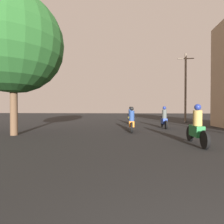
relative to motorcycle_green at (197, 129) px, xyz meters
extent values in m
cylinder|color=black|center=(0.00, 0.76, -0.30)|extent=(0.10, 0.64, 0.64)
cylinder|color=black|center=(0.00, -0.71, -0.30)|extent=(0.10, 0.64, 0.64)
cube|color=#1E6B33|center=(0.00, 0.02, -0.09)|extent=(0.30, 0.84, 0.42)
cylinder|color=black|center=(0.00, 0.50, 0.21)|extent=(0.60, 0.04, 0.04)
cylinder|color=#B28E47|center=(0.00, -0.06, 0.40)|extent=(0.32, 0.32, 0.57)
sphere|color=navy|center=(0.00, -0.06, 0.81)|extent=(0.24, 0.24, 0.24)
cylinder|color=black|center=(-2.41, 4.37, -0.31)|extent=(0.10, 0.63, 0.63)
cylinder|color=black|center=(-2.41, 3.06, -0.31)|extent=(0.10, 0.63, 0.63)
cube|color=orange|center=(-2.41, 3.72, -0.14)|extent=(0.30, 0.88, 0.34)
cylinder|color=black|center=(-2.41, 4.14, 0.13)|extent=(0.60, 0.04, 0.04)
cylinder|color=navy|center=(-2.41, 3.63, 0.34)|extent=(0.32, 0.32, 0.62)
sphere|color=black|center=(-2.41, 3.63, 0.77)|extent=(0.24, 0.24, 0.24)
cylinder|color=black|center=(-0.05, 6.77, -0.32)|extent=(0.10, 0.60, 0.60)
cylinder|color=black|center=(-0.05, 5.32, -0.32)|extent=(0.10, 0.60, 0.60)
cube|color=#1E389E|center=(-0.05, 6.05, -0.12)|extent=(0.30, 0.89, 0.40)
cylinder|color=black|center=(-0.05, 6.52, 0.17)|extent=(0.60, 0.04, 0.04)
cylinder|color=#4C514C|center=(-0.05, 5.96, 0.39)|extent=(0.32, 0.32, 0.64)
sphere|color=navy|center=(-0.05, 5.96, 0.83)|extent=(0.24, 0.24, 0.24)
cylinder|color=black|center=(-2.47, 9.95, -0.30)|extent=(0.10, 0.64, 0.64)
cylinder|color=black|center=(-2.47, 8.58, -0.30)|extent=(0.10, 0.64, 0.64)
cube|color=gold|center=(-2.47, 9.26, -0.12)|extent=(0.30, 0.81, 0.37)
cylinder|color=black|center=(-2.47, 9.71, 0.16)|extent=(0.60, 0.04, 0.04)
cylinder|color=navy|center=(-2.47, 9.18, 0.40)|extent=(0.32, 0.32, 0.68)
sphere|color=black|center=(-2.47, 9.18, 0.86)|extent=(0.24, 0.24, 0.24)
cylinder|color=#6B5B4C|center=(3.12, 11.54, 2.88)|extent=(0.20, 0.20, 7.01)
cylinder|color=#6B5B4C|center=(3.12, 11.54, 5.88)|extent=(1.60, 0.10, 0.10)
cylinder|color=brown|center=(-8.53, 1.64, 0.86)|extent=(0.36, 0.36, 2.96)
sphere|color=#235623|center=(-8.53, 1.64, 4.13)|extent=(5.10, 5.10, 5.10)
camera|label=1|loc=(-2.53, -6.88, 0.72)|focal=28.00mm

